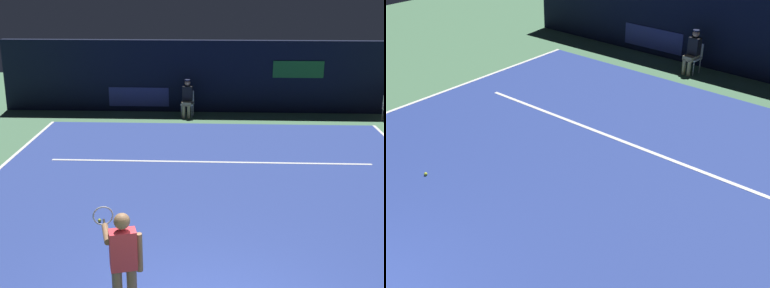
{
  "view_description": "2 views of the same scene",
  "coord_description": "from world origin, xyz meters",
  "views": [
    {
      "loc": [
        0.11,
        -6.03,
        4.65
      ],
      "look_at": [
        -0.45,
        6.48,
        0.7
      ],
      "focal_mm": 48.83,
      "sensor_mm": 36.0,
      "label": 1
    },
    {
      "loc": [
        5.38,
        -0.84,
        5.33
      ],
      "look_at": [
        0.14,
        5.41,
        0.7
      ],
      "focal_mm": 44.85,
      "sensor_mm": 36.0,
      "label": 2
    }
  ],
  "objects": [
    {
      "name": "court_surface",
      "position": [
        0.0,
        4.99,
        0.01
      ],
      "size": [
        10.92,
        11.97,
        0.01
      ],
      "primitive_type": "cube",
      "color": "navy",
      "rests_on": "ground"
    },
    {
      "name": "line_judge_on_chair",
      "position": [
        -0.87,
        11.93,
        0.69
      ],
      "size": [
        0.48,
        0.56,
        1.32
      ],
      "color": "white",
      "rests_on": "ground"
    },
    {
      "name": "ground_plane",
      "position": [
        0.0,
        4.99,
        0.0
      ],
      "size": [
        31.49,
        31.49,
        0.0
      ],
      "primitive_type": "plane",
      "color": "#4C7A56"
    },
    {
      "name": "back_wall",
      "position": [
        -0.0,
        12.78,
        1.3
      ],
      "size": [
        15.32,
        0.33,
        2.6
      ],
      "color": "black",
      "rests_on": "ground"
    },
    {
      "name": "tennis_ball",
      "position": [
        -2.17,
        3.38,
        0.05
      ],
      "size": [
        0.07,
        0.07,
        0.07
      ],
      "primitive_type": "sphere",
      "color": "#CCE033",
      "rests_on": "court_surface"
    },
    {
      "name": "line_sideline_right",
      "position": [
        -5.41,
        4.99,
        0.01
      ],
      "size": [
        0.1,
        11.97,
        0.01
      ],
      "primitive_type": "cube",
      "color": "white",
      "rests_on": "court_surface"
    },
    {
      "name": "line_service",
      "position": [
        0.0,
        7.08,
        0.01
      ],
      "size": [
        8.52,
        0.1,
        0.01
      ],
      "primitive_type": "cube",
      "color": "white",
      "rests_on": "court_surface"
    }
  ]
}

